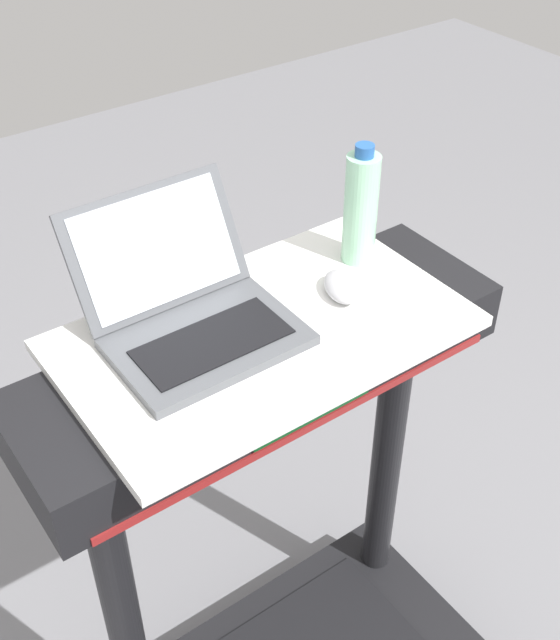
{
  "coord_description": "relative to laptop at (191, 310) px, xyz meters",
  "views": [
    {
      "loc": [
        -0.61,
        -0.2,
        1.94
      ],
      "look_at": [
        0.0,
        0.65,
        1.12
      ],
      "focal_mm": 45.57,
      "sensor_mm": 36.0,
      "label": 1
    }
  ],
  "objects": [
    {
      "name": "water_bottle",
      "position": [
        0.37,
        0.01,
        0.07
      ],
      "size": [
        0.06,
        0.06,
        0.24
      ],
      "color": "#9EDBB2",
      "rests_on": "desk_board"
    },
    {
      "name": "laptop",
      "position": [
        0.0,
        0.0,
        0.0
      ],
      "size": [
        0.31,
        0.31,
        0.21
      ],
      "rotation": [
        0.0,
        0.0,
        0.04
      ],
      "color": "#515459",
      "rests_on": "desk_board"
    },
    {
      "name": "desk_board",
      "position": [
        0.1,
        -0.07,
        -0.05
      ],
      "size": [
        0.69,
        0.41,
        0.02
      ],
      "primitive_type": "cube",
      "color": "white",
      "rests_on": "treadmill_base"
    },
    {
      "name": "computer_mouse",
      "position": [
        0.27,
        -0.07,
        -0.03
      ],
      "size": [
        0.09,
        0.12,
        0.03
      ],
      "primitive_type": "ellipsoid",
      "rotation": [
        0.0,
        0.0,
        -0.4
      ],
      "color": "#B2B2B7",
      "rests_on": "desk_board"
    }
  ]
}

